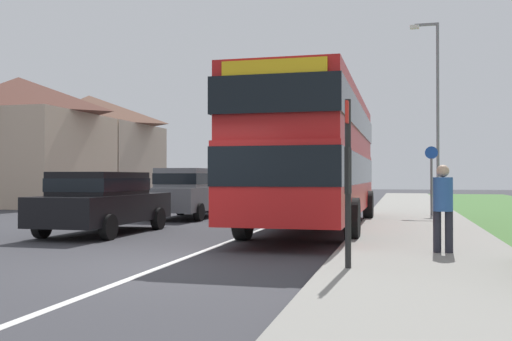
{
  "coord_description": "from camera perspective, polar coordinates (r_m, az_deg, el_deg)",
  "views": [
    {
      "loc": [
        3.76,
        -8.67,
        1.46
      ],
      "look_at": [
        0.59,
        3.99,
        1.6
      ],
      "focal_mm": 40.69,
      "sensor_mm": 36.0,
      "label": 1
    }
  ],
  "objects": [
    {
      "name": "parked_car_grey",
      "position": [
        20.53,
        -6.66,
        -2.03
      ],
      "size": [
        1.9,
        4.31,
        1.75
      ],
      "color": "slate",
      "rests_on": "ground_plane"
    },
    {
      "name": "cycle_route_sign",
      "position": [
        21.1,
        16.87,
        -0.68
      ],
      "size": [
        0.44,
        0.08,
        2.52
      ],
      "color": "slate",
      "rests_on": "ground_plane"
    },
    {
      "name": "pedestrian_at_stop",
      "position": [
        10.77,
        17.9,
        -3.16
      ],
      "size": [
        0.34,
        0.34,
        1.67
      ],
      "color": "#23232D",
      "rests_on": "ground_plane"
    },
    {
      "name": "house_terrace_far_side",
      "position": [
        34.63,
        -18.97,
        2.4
      ],
      "size": [
        7.58,
        13.56,
        6.53
      ],
      "color": "#C1A88E",
      "rests_on": "ground_plane"
    },
    {
      "name": "parked_car_red",
      "position": [
        30.3,
        0.11,
        -1.66
      ],
      "size": [
        1.95,
        4.4,
        1.65
      ],
      "color": "#B21E1E",
      "rests_on": "ground_plane"
    },
    {
      "name": "street_lamp_mid",
      "position": [
        24.72,
        17.2,
        6.26
      ],
      "size": [
        1.14,
        0.2,
        7.71
      ],
      "color": "slate",
      "rests_on": "ground_plane"
    },
    {
      "name": "parked_car_black",
      "position": [
        15.32,
        -14.82,
        -2.79
      ],
      "size": [
        1.94,
        4.54,
        1.58
      ],
      "color": "black",
      "rests_on": "ground_plane"
    },
    {
      "name": "lane_marking_centre",
      "position": [
        17.15,
        1.36,
        -5.49
      ],
      "size": [
        0.14,
        60.0,
        0.01
      ],
      "primitive_type": "cube",
      "color": "silver",
      "rests_on": "ground_plane"
    },
    {
      "name": "ground_plane",
      "position": [
        9.56,
        -9.38,
        -9.39
      ],
      "size": [
        120.0,
        120.0,
        0.0
      ],
      "primitive_type": "plane",
      "color": "#38383D"
    },
    {
      "name": "double_decker_bus",
      "position": [
        16.1,
        5.87,
        1.82
      ],
      "size": [
        2.8,
        11.02,
        3.7
      ],
      "color": "red",
      "rests_on": "ground_plane"
    },
    {
      "name": "bus_stop_sign",
      "position": [
        8.63,
        9.03,
        -0.07
      ],
      "size": [
        0.09,
        0.52,
        2.6
      ],
      "color": "black",
      "rests_on": "ground_plane"
    },
    {
      "name": "pavement_near_side",
      "position": [
        14.74,
        15.81,
        -6.04
      ],
      "size": [
        3.2,
        68.0,
        0.12
      ],
      "primitive_type": "cube",
      "color": "gray",
      "rests_on": "ground_plane"
    },
    {
      "name": "parked_car_silver",
      "position": [
        25.18,
        -2.82,
        -1.83
      ],
      "size": [
        1.96,
        4.15,
        1.69
      ],
      "color": "#B7B7BC",
      "rests_on": "ground_plane"
    }
  ]
}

